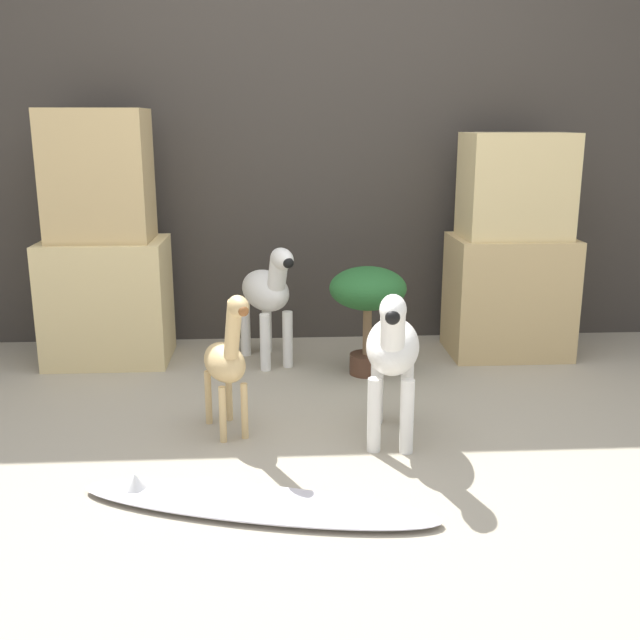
{
  "coord_description": "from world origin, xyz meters",
  "views": [
    {
      "loc": [
        -0.18,
        -2.5,
        1.22
      ],
      "look_at": [
        0.01,
        0.75,
        0.35
      ],
      "focal_mm": 42.0,
      "sensor_mm": 36.0,
      "label": 1
    }
  ],
  "objects_px": {
    "potted_palm_front": "(368,296)",
    "zebra_right": "(393,350)",
    "surfboard": "(253,503)",
    "zebra_left": "(267,293)",
    "giraffe_figurine": "(227,358)"
  },
  "relations": [
    {
      "from": "giraffe_figurine",
      "to": "surfboard",
      "type": "distance_m",
      "value": 0.69
    },
    {
      "from": "potted_palm_front",
      "to": "zebra_right",
      "type": "bearing_deg",
      "value": -90.06
    },
    {
      "from": "zebra_left",
      "to": "surfboard",
      "type": "distance_m",
      "value": 1.56
    },
    {
      "from": "potted_palm_front",
      "to": "giraffe_figurine",
      "type": "bearing_deg",
      "value": -132.48
    },
    {
      "from": "giraffe_figurine",
      "to": "surfboard",
      "type": "relative_size",
      "value": 0.5
    },
    {
      "from": "surfboard",
      "to": "giraffe_figurine",
      "type": "bearing_deg",
      "value": 100.67
    },
    {
      "from": "zebra_right",
      "to": "surfboard",
      "type": "distance_m",
      "value": 0.81
    },
    {
      "from": "zebra_left",
      "to": "surfboard",
      "type": "height_order",
      "value": "zebra_left"
    },
    {
      "from": "giraffe_figurine",
      "to": "zebra_right",
      "type": "bearing_deg",
      "value": -8.93
    },
    {
      "from": "potted_palm_front",
      "to": "surfboard",
      "type": "bearing_deg",
      "value": -111.85
    },
    {
      "from": "zebra_left",
      "to": "potted_palm_front",
      "type": "height_order",
      "value": "zebra_left"
    },
    {
      "from": "zebra_right",
      "to": "zebra_left",
      "type": "bearing_deg",
      "value": 115.78
    },
    {
      "from": "surfboard",
      "to": "zebra_left",
      "type": "bearing_deg",
      "value": 88.59
    },
    {
      "from": "zebra_right",
      "to": "potted_palm_front",
      "type": "distance_m",
      "value": 0.8
    },
    {
      "from": "zebra_right",
      "to": "giraffe_figurine",
      "type": "xyz_separation_m",
      "value": [
        -0.64,
        0.1,
        -0.05
      ]
    }
  ]
}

